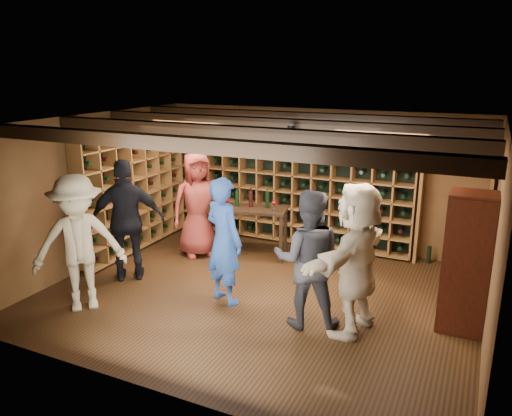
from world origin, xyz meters
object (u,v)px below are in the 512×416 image
at_px(guest_red_floral, 198,205).
at_px(guest_beige, 356,259).
at_px(man_grey_suit, 308,259).
at_px(tasting_table, 253,214).
at_px(display_cabinet, 466,265).
at_px(man_blue_shirt, 224,241).
at_px(guest_woman_black, 127,221).
at_px(guest_khaki, 79,243).

relative_size(guest_red_floral, guest_beige, 0.96).
distance_m(man_grey_suit, tasting_table, 2.53).
relative_size(display_cabinet, man_blue_shirt, 0.97).
relative_size(display_cabinet, man_grey_suit, 0.98).
xyz_separation_m(guest_red_floral, guest_woman_black, (-0.42, -1.34, 0.03)).
xyz_separation_m(man_blue_shirt, guest_woman_black, (-1.70, 0.05, 0.05)).
distance_m(display_cabinet, guest_khaki, 4.99).
relative_size(display_cabinet, tasting_table, 1.38).
height_order(guest_woman_black, guest_beige, guest_beige).
distance_m(man_blue_shirt, guest_woman_black, 1.71).
bearing_deg(man_blue_shirt, tasting_table, -55.47).
bearing_deg(guest_woman_black, display_cabinet, 150.06).
height_order(man_grey_suit, guest_beige, guest_beige).
relative_size(guest_red_floral, guest_woman_black, 0.96).
height_order(guest_woman_black, tasting_table, guest_woman_black).
distance_m(man_blue_shirt, guest_beige, 1.86).
distance_m(display_cabinet, guest_woman_black, 4.81).
height_order(man_blue_shirt, man_grey_suit, man_blue_shirt).
bearing_deg(guest_khaki, guest_red_floral, 36.00).
height_order(display_cabinet, guest_beige, guest_beige).
bearing_deg(tasting_table, man_blue_shirt, -90.53).
bearing_deg(guest_red_floral, guest_woman_black, -155.45).
relative_size(man_grey_suit, tasting_table, 1.42).
bearing_deg(guest_beige, man_grey_suit, -67.50).
bearing_deg(guest_khaki, man_grey_suit, -28.77).
distance_m(guest_red_floral, guest_woman_black, 1.41).
bearing_deg(guest_beige, display_cabinet, 129.15).
bearing_deg(man_grey_suit, tasting_table, -66.20).
bearing_deg(guest_khaki, guest_woman_black, 47.47).
height_order(man_blue_shirt, guest_red_floral, guest_red_floral).
bearing_deg(guest_khaki, tasting_table, 20.23).
bearing_deg(man_grey_suit, guest_woman_black, -21.34).
bearing_deg(guest_khaki, man_blue_shirt, -13.80).
bearing_deg(guest_beige, tasting_table, -116.40).
distance_m(display_cabinet, guest_beige, 1.37).
bearing_deg(guest_red_floral, guest_beige, -72.69).
height_order(guest_red_floral, tasting_table, guest_red_floral).
distance_m(man_grey_suit, guest_beige, 0.59).
bearing_deg(man_grey_suit, guest_beige, 172.84).
relative_size(guest_red_floral, guest_khaki, 0.98).
relative_size(man_grey_suit, guest_red_floral, 0.98).
distance_m(man_blue_shirt, tasting_table, 1.80).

